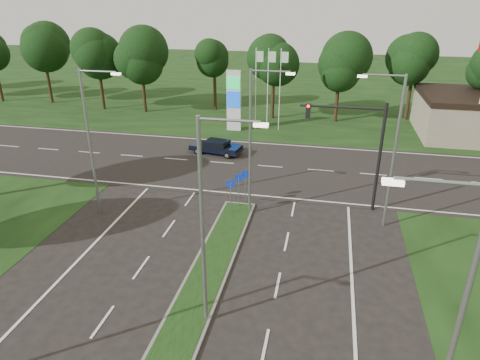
# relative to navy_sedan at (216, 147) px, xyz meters

# --- Properties ---
(verge_far) EXTENTS (160.00, 50.00, 0.02)m
(verge_far) POSITION_rel_navy_sedan_xyz_m (4.02, 28.97, -0.64)
(verge_far) COLOR black
(verge_far) RESTS_ON ground
(cross_road) EXTENTS (160.00, 12.00, 0.02)m
(cross_road) POSITION_rel_navy_sedan_xyz_m (4.02, -2.03, -0.64)
(cross_road) COLOR black
(cross_road) RESTS_ON ground
(median_kerb) EXTENTS (2.00, 26.00, 0.12)m
(median_kerb) POSITION_rel_navy_sedan_xyz_m (4.02, -22.03, -0.58)
(median_kerb) COLOR slate
(median_kerb) RESTS_ON ground
(streetlight_median_near) EXTENTS (2.53, 0.22, 9.00)m
(streetlight_median_near) POSITION_rel_navy_sedan_xyz_m (5.02, -20.03, 4.43)
(streetlight_median_near) COLOR gray
(streetlight_median_near) RESTS_ON ground
(streetlight_median_far) EXTENTS (2.53, 0.22, 9.00)m
(streetlight_median_far) POSITION_rel_navy_sedan_xyz_m (5.02, -10.03, 4.43)
(streetlight_median_far) COLOR gray
(streetlight_median_far) RESTS_ON ground
(streetlight_left_far) EXTENTS (2.53, 0.22, 9.00)m
(streetlight_left_far) POSITION_rel_navy_sedan_xyz_m (-4.28, -12.03, 4.43)
(streetlight_left_far) COLOR gray
(streetlight_left_far) RESTS_ON ground
(streetlight_right_far) EXTENTS (2.53, 0.22, 9.00)m
(streetlight_right_far) POSITION_rel_navy_sedan_xyz_m (12.82, -10.03, 4.43)
(streetlight_right_far) COLOR gray
(streetlight_right_far) RESTS_ON ground
(streetlight_right_near) EXTENTS (2.53, 0.22, 9.00)m
(streetlight_right_near) POSITION_rel_navy_sedan_xyz_m (12.82, -24.03, 4.43)
(streetlight_right_near) COLOR gray
(streetlight_right_near) RESTS_ON ground
(traffic_signal) EXTENTS (5.10, 0.42, 7.00)m
(traffic_signal) POSITION_rel_navy_sedan_xyz_m (11.21, -8.03, 4.01)
(traffic_signal) COLOR black
(traffic_signal) RESTS_ON ground
(median_signs) EXTENTS (1.16, 1.76, 2.38)m
(median_signs) POSITION_rel_navy_sedan_xyz_m (4.02, -9.63, 1.07)
(median_signs) COLOR gray
(median_signs) RESTS_ON ground
(gas_pylon) EXTENTS (5.80, 1.26, 8.00)m
(gas_pylon) POSITION_rel_navy_sedan_xyz_m (0.24, 7.02, 2.55)
(gas_pylon) COLOR silver
(gas_pylon) RESTS_ON ground
(treeline_far) EXTENTS (6.00, 6.00, 9.90)m
(treeline_far) POSITION_rel_navy_sedan_xyz_m (4.12, 13.90, 6.19)
(treeline_far) COLOR black
(treeline_far) RESTS_ON ground
(navy_sedan) EXTENTS (4.59, 2.48, 1.20)m
(navy_sedan) POSITION_rel_navy_sedan_xyz_m (0.00, 0.00, 0.00)
(navy_sedan) COLOR black
(navy_sedan) RESTS_ON ground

